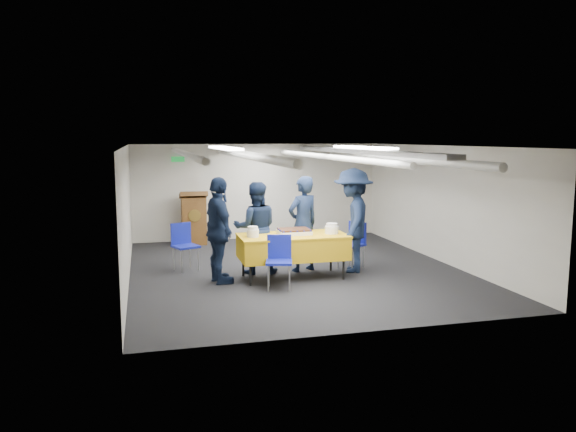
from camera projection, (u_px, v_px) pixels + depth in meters
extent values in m
plane|color=black|center=(295.00, 270.00, 10.51)|extent=(7.00, 7.00, 0.00)
cube|color=beige|center=(258.00, 191.00, 13.69)|extent=(6.00, 0.02, 2.30)
cube|color=beige|center=(127.00, 214.00, 9.60)|extent=(0.02, 7.00, 2.30)
cube|color=beige|center=(441.00, 204.00, 11.09)|extent=(0.02, 7.00, 2.30)
cube|color=silver|center=(295.00, 147.00, 10.19)|extent=(6.00, 7.00, 0.02)
cylinder|color=silver|center=(184.00, 154.00, 9.71)|extent=(0.10, 6.90, 0.10)
cylinder|color=silver|center=(247.00, 155.00, 9.98)|extent=(0.14, 6.90, 0.14)
cylinder|color=silver|center=(327.00, 157.00, 10.36)|extent=(0.10, 6.90, 0.10)
cylinder|color=silver|center=(391.00, 158.00, 10.69)|extent=(0.14, 6.90, 0.14)
cube|color=gray|center=(357.00, 151.00, 10.50)|extent=(0.28, 6.90, 0.08)
cube|color=white|center=(224.00, 148.00, 9.87)|extent=(0.25, 2.60, 0.04)
cube|color=white|center=(362.00, 147.00, 10.51)|extent=(0.25, 2.60, 0.04)
cube|color=#0C591E|center=(178.00, 159.00, 13.09)|extent=(0.30, 0.04, 0.12)
cylinder|color=black|center=(250.00, 275.00, 9.35)|extent=(0.04, 0.04, 0.36)
cylinder|color=black|center=(343.00, 269.00, 9.76)|extent=(0.04, 0.04, 0.36)
cylinder|color=black|center=(243.00, 266.00, 10.00)|extent=(0.04, 0.04, 0.36)
cylinder|color=black|center=(331.00, 261.00, 10.41)|extent=(0.04, 0.04, 0.36)
cube|color=gold|center=(293.00, 247.00, 9.83)|extent=(1.87, 0.90, 0.39)
cube|color=gold|center=(293.00, 236.00, 9.80)|extent=(1.89, 0.92, 0.03)
cube|color=white|center=(294.00, 232.00, 9.87)|extent=(0.55, 0.44, 0.07)
cube|color=black|center=(294.00, 230.00, 9.86)|extent=(0.53, 0.42, 0.03)
sphere|color=navy|center=(284.00, 232.00, 9.61)|extent=(0.04, 0.04, 0.04)
sphere|color=navy|center=(278.00, 228.00, 9.99)|extent=(0.04, 0.04, 0.04)
sphere|color=navy|center=(290.00, 232.00, 9.64)|extent=(0.04, 0.04, 0.04)
sphere|color=navy|center=(285.00, 228.00, 10.02)|extent=(0.04, 0.04, 0.04)
sphere|color=navy|center=(297.00, 231.00, 9.67)|extent=(0.04, 0.04, 0.04)
sphere|color=navy|center=(291.00, 228.00, 10.05)|extent=(0.04, 0.04, 0.04)
sphere|color=navy|center=(304.00, 231.00, 9.70)|extent=(0.04, 0.04, 0.04)
sphere|color=navy|center=(298.00, 228.00, 10.08)|extent=(0.04, 0.04, 0.04)
sphere|color=navy|center=(311.00, 231.00, 9.73)|extent=(0.04, 0.04, 0.04)
sphere|color=navy|center=(304.00, 227.00, 10.11)|extent=(0.04, 0.04, 0.04)
sphere|color=navy|center=(281.00, 231.00, 9.70)|extent=(0.04, 0.04, 0.04)
sphere|color=navy|center=(310.00, 230.00, 9.83)|extent=(0.04, 0.04, 0.04)
sphere|color=navy|center=(280.00, 230.00, 9.79)|extent=(0.04, 0.04, 0.04)
sphere|color=navy|center=(309.00, 229.00, 9.93)|extent=(0.04, 0.04, 0.04)
sphere|color=navy|center=(278.00, 229.00, 9.89)|extent=(0.04, 0.04, 0.04)
sphere|color=navy|center=(307.00, 228.00, 10.02)|extent=(0.04, 0.04, 0.04)
cylinder|color=white|center=(253.00, 233.00, 9.56)|extent=(0.21, 0.21, 0.13)
cylinder|color=white|center=(253.00, 228.00, 9.55)|extent=(0.17, 0.17, 0.05)
cylinder|color=white|center=(332.00, 230.00, 9.92)|extent=(0.24, 0.24, 0.13)
cylinder|color=white|center=(332.00, 225.00, 9.90)|extent=(0.20, 0.20, 0.05)
cube|color=brown|center=(194.00, 221.00, 12.95)|extent=(0.55, 0.45, 1.10)
cube|color=brown|center=(193.00, 195.00, 12.84)|extent=(0.62, 0.53, 0.21)
cylinder|color=gold|center=(195.00, 216.00, 12.71)|extent=(0.28, 0.02, 0.28)
cylinder|color=gray|center=(268.00, 279.00, 8.97)|extent=(0.02, 0.02, 0.43)
cylinder|color=gray|center=(289.00, 279.00, 8.97)|extent=(0.02, 0.02, 0.43)
cylinder|color=gray|center=(269.00, 274.00, 9.31)|extent=(0.02, 0.02, 0.43)
cylinder|color=gray|center=(289.00, 274.00, 9.31)|extent=(0.02, 0.02, 0.43)
cube|color=#131C96|center=(279.00, 262.00, 9.11)|extent=(0.51, 0.51, 0.04)
cube|color=#131C96|center=(279.00, 246.00, 9.26)|extent=(0.40, 0.14, 0.40)
cylinder|color=gray|center=(338.00, 257.00, 10.61)|extent=(0.02, 0.02, 0.43)
cylinder|color=gray|center=(352.00, 260.00, 10.37)|extent=(0.02, 0.02, 0.43)
cylinder|color=gray|center=(349.00, 254.00, 10.85)|extent=(0.02, 0.02, 0.43)
cylinder|color=gray|center=(363.00, 257.00, 10.61)|extent=(0.02, 0.02, 0.43)
cube|color=#131C96|center=(351.00, 245.00, 10.58)|extent=(0.57, 0.57, 0.04)
cube|color=#131C96|center=(357.00, 232.00, 10.68)|extent=(0.24, 0.37, 0.40)
cylinder|color=gray|center=(182.00, 262.00, 10.21)|extent=(0.02, 0.02, 0.43)
cylinder|color=gray|center=(198.00, 259.00, 10.41)|extent=(0.02, 0.02, 0.43)
cylinder|color=gray|center=(174.00, 258.00, 10.48)|extent=(0.02, 0.02, 0.43)
cylinder|color=gray|center=(190.00, 256.00, 10.68)|extent=(0.02, 0.02, 0.43)
cube|color=#131C96|center=(186.00, 246.00, 10.41)|extent=(0.55, 0.55, 0.04)
cube|color=#131C96|center=(181.00, 233.00, 10.53)|extent=(0.39, 0.19, 0.40)
imported|color=black|center=(303.00, 224.00, 10.31)|extent=(0.75, 0.63, 1.76)
imported|color=black|center=(256.00, 228.00, 10.15)|extent=(0.89, 0.74, 1.67)
imported|color=black|center=(219.00, 230.00, 9.44)|extent=(0.63, 1.12, 1.81)
imported|color=black|center=(353.00, 220.00, 10.25)|extent=(1.15, 1.41, 1.90)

